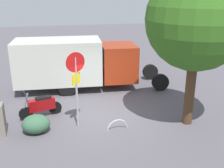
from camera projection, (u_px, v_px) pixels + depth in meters
The scene contains 7 objects.
ground_plane at pixel (106, 114), 11.93m from camera, with size 60.00×60.00×0.00m, color #524E55.
box_truck_near at pixel (78, 61), 14.47m from camera, with size 8.05×2.53×2.69m.
motorcycle at pixel (41, 105), 11.54m from camera, with size 1.76×0.77×1.20m.
stop_sign at pixel (76, 78), 10.25m from camera, with size 0.71×0.33×3.01m.
street_tree at pixel (197, 20), 9.81m from camera, with size 3.75×3.75×6.02m.
bike_rack_hoop at pixel (117, 129), 10.66m from camera, with size 0.85×0.85×0.05m, color #B7B7BC.
shrub_near_sign at pixel (36, 124), 10.31m from camera, with size 1.05×0.86×0.72m, color #385F43.
Camera 1 is at (1.84, 10.64, 5.23)m, focal length 43.93 mm.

